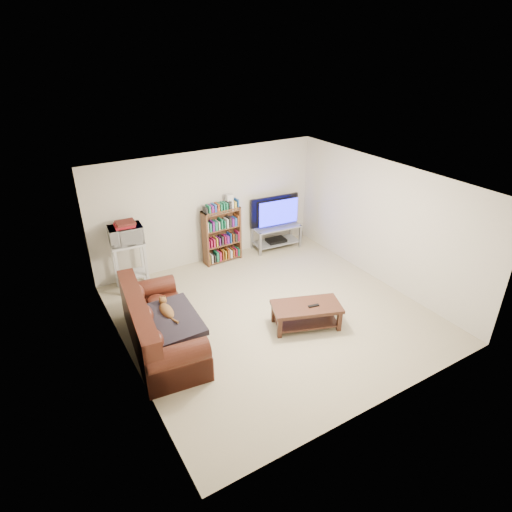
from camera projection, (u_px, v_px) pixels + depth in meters
floor at (272, 313)px, 7.60m from camera, size 5.00×5.00×0.00m
ceiling at (275, 183)px, 6.50m from camera, size 5.00×5.00×0.00m
wall_back at (209, 207)px, 8.96m from camera, size 5.00×0.00×5.00m
wall_front at (387, 334)px, 5.14m from camera, size 5.00×0.00×5.00m
wall_left at (122, 295)px, 5.91m from camera, size 0.00×5.00×5.00m
wall_right at (383, 223)px, 8.19m from camera, size 0.00×5.00×5.00m
sofa at (157, 330)px, 6.64m from camera, size 1.17×2.24×0.92m
blanket at (170, 321)px, 6.49m from camera, size 0.87×1.11×0.19m
cat at (167, 311)px, 6.62m from camera, size 0.30×0.61×0.18m
coffee_table at (306, 311)px, 7.15m from camera, size 1.27×0.93×0.41m
remote at (314, 306)px, 7.06m from camera, size 0.19×0.09×0.02m
tv_stand at (276, 233)px, 9.80m from camera, size 1.13×0.59×0.55m
television at (277, 212)px, 9.57m from camera, size 1.18×0.26×0.68m
dvd_player at (276, 240)px, 9.88m from camera, size 0.46×0.34×0.06m
bookshelf at (222, 235)px, 9.12m from camera, size 0.84×0.28×1.20m
shelf_clutter at (224, 203)px, 8.86m from camera, size 0.61×0.20×0.28m
microwave_stand at (130, 259)px, 8.10m from camera, size 0.64×0.49×0.97m
microwave at (126, 235)px, 7.87m from camera, size 0.63×0.46×0.33m
game_boxes at (124, 225)px, 7.78m from camera, size 0.38×0.34×0.05m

